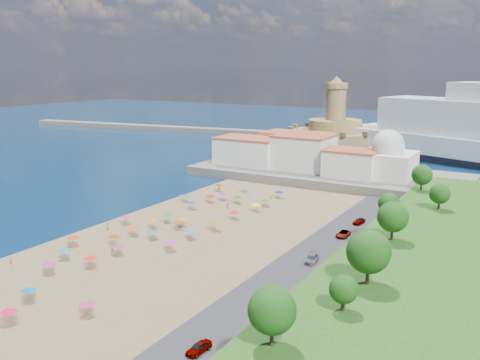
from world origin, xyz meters
The scene contains 11 objects.
ground centered at (0.00, 0.00, 0.00)m, with size 700.00×700.00×0.00m, color #071938.
terrace centered at (10.00, 73.00, 1.50)m, with size 90.00×36.00×3.00m, color #59544C.
jetty centered at (-12.00, 108.00, 1.20)m, with size 18.00×70.00×2.40m, color #59544C.
breakwater centered at (-110.00, 153.00, 1.30)m, with size 200.00×7.00×2.60m, color #59544C.
waterfront_buildings centered at (-3.05, 73.64, 7.88)m, with size 57.00×29.00×11.00m.
domed_building centered at (30.00, 71.00, 8.97)m, with size 16.00×16.00×15.00m.
fortress centered at (-12.00, 138.00, 6.68)m, with size 40.00×40.00×32.40m.
beach_parasols centered at (-1.15, -11.28, 2.15)m, with size 31.51×110.97×2.20m.
beachgoers centered at (-5.77, 7.73, 1.13)m, with size 28.31×94.61×1.85m.
parked_cars centered at (36.00, 0.99, 1.39)m, with size 2.73×70.82×1.43m.
hillside_trees centered at (49.29, -8.71, 10.21)m, with size 12.24×112.34×8.32m.
Camera 1 is at (72.67, -92.69, 37.65)m, focal length 40.00 mm.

